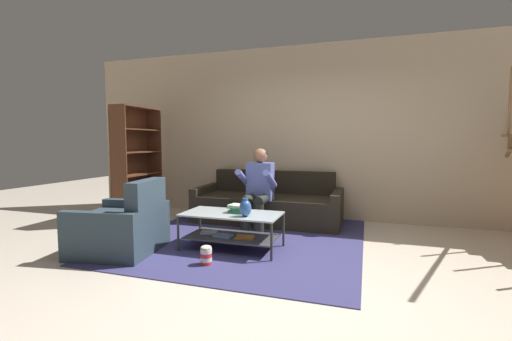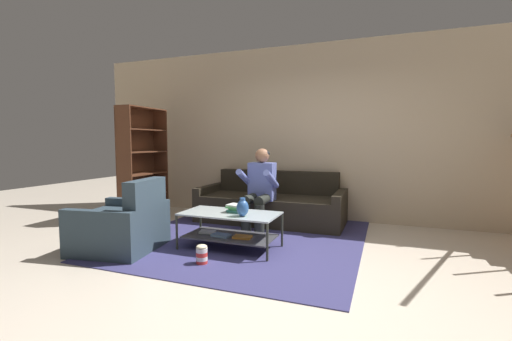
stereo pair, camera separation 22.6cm
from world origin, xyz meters
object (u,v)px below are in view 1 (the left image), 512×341
Objects in this scene: person_seated_center at (258,186)px; popcorn_tub at (206,255)px; bookshelf at (136,177)px; vase at (245,208)px; coffee_table at (231,225)px; armchair at (122,228)px; couch at (268,205)px; book_stack at (238,208)px.

popcorn_tub is at bearing -92.93° from person_seated_center.
vase is at bearing -26.36° from bookshelf.
vase reaches higher than coffee_table.
popcorn_tub is at bearing -37.92° from bookshelf.
vase is at bearing 59.94° from popcorn_tub.
armchair reaches higher than vase.
person_seated_center is at bearing 50.32° from armchair.
couch is 2.29m from bookshelf.
armchair is at bearing -121.12° from couch.
person_seated_center reaches higher than book_stack.
popcorn_tub is at bearing -94.71° from coffee_table.
book_stack is at bearing 42.84° from coffee_table.
couch is at bearing 96.73° from vase.
bookshelf is 8.85× the size of popcorn_tub.
armchair is (0.99, -1.57, -0.42)m from bookshelf.
couch is 2.34m from armchair.
couch is 1.98× the size of coffee_table.
book_stack is at bearing 130.86° from vase.
popcorn_tub is at bearing -120.06° from vase.
couch is 10.98× the size of popcorn_tub.
couch is 0.66m from person_seated_center.
vase is 0.89× the size of book_stack.
person_seated_center is at bearing 87.07° from popcorn_tub.
bookshelf is (-2.21, -0.44, 0.43)m from couch.
armchair is (-1.21, -1.46, -0.37)m from person_seated_center.
couch is 1.66m from vase.
coffee_table is 0.22m from book_stack.
coffee_table is 4.91× the size of book_stack.
armchair is at bearing -155.77° from book_stack.
armchair reaches higher than coffee_table.
person_seated_center is 0.91m from book_stack.
bookshelf is at bearing 122.36° from armchair.
vase is 2.68m from bookshelf.
vase is 0.11× the size of bookshelf.
coffee_table is (-0.03, -1.51, 0.02)m from couch.
book_stack is 1.38m from armchair.
bookshelf is (-2.40, 1.19, 0.16)m from vase.
person_seated_center is at bearing 92.27° from book_stack.
person_seated_center reaches higher than coffee_table.
bookshelf reaches higher than armchair.
person_seated_center is 1.17× the size of armchair.
vase is 0.21× the size of armchair.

